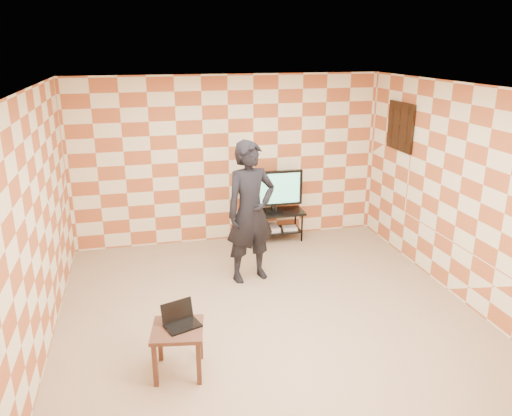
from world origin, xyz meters
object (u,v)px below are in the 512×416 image
at_px(tv_stand, 274,219).
at_px(side_table, 178,336).
at_px(tv, 274,189).
at_px(person, 250,212).

bearing_deg(tv_stand, side_table, -120.06).
height_order(tv_stand, side_table, same).
bearing_deg(tv, side_table, -120.09).
bearing_deg(tv, tv_stand, 90.75).
bearing_deg(side_table, tv, 59.91).
distance_m(tv_stand, side_table, 3.70).
relative_size(tv_stand, person, 0.51).
xyz_separation_m(side_table, person, (1.17, 1.89, 0.57)).
bearing_deg(person, tv, 48.32).
height_order(tv, side_table, tv).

